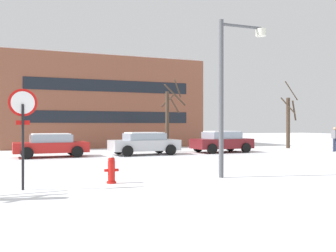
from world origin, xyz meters
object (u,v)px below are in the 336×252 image
fire_hydrant (111,169)px  parked_car_silver (144,143)px  stop_sign (23,119)px  parked_car_maroon (222,141)px  pedestrian_crossing (335,137)px  parked_car_red (51,145)px  street_lamp (230,80)px

fire_hydrant → parked_car_silver: size_ratio=0.20×
stop_sign → parked_car_maroon: (12.19, 10.84, -1.23)m
fire_hydrant → parked_car_maroon: (9.65, 10.48, 0.29)m
stop_sign → pedestrian_crossing: size_ratio=1.66×
stop_sign → parked_car_red: 11.17m
stop_sign → parked_car_red: bearing=82.7°
parked_car_silver → pedestrian_crossing: (13.09, -1.78, 0.27)m
stop_sign → fire_hydrant: (2.54, 0.36, -1.52)m
stop_sign → parked_car_silver: 12.72m
parked_car_red → parked_car_silver: (5.38, -0.33, 0.02)m
stop_sign → parked_car_maroon: bearing=41.6°
stop_sign → parked_car_red: (1.42, 11.01, -1.27)m
parked_car_red → pedestrian_crossing: size_ratio=2.44×
fire_hydrant → parked_car_silver: 11.17m
stop_sign → fire_hydrant: bearing=8.0°
parked_car_red → pedestrian_crossing: 18.60m
parked_car_red → parked_car_silver: parked_car_silver is taller
street_lamp → parked_car_red: size_ratio=1.32×
street_lamp → parked_car_red: (-5.25, 10.72, -2.64)m
pedestrian_crossing → stop_sign: bearing=-155.9°
parked_car_red → pedestrian_crossing: (18.47, -2.11, 0.29)m
parked_car_maroon → pedestrian_crossing: 7.95m
parked_car_silver → stop_sign: bearing=-122.5°
stop_sign → parked_car_silver: size_ratio=0.66×
parked_car_silver → parked_car_red: bearing=176.5°
stop_sign → street_lamp: size_ratio=0.52×
fire_hydrant → parked_car_red: size_ratio=0.21×
stop_sign → parked_car_silver: stop_sign is taller
parked_car_silver → fire_hydrant: bearing=-112.4°
fire_hydrant → street_lamp: street_lamp is taller
street_lamp → parked_car_maroon: street_lamp is taller
parked_car_red → parked_car_maroon: parked_car_maroon is taller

